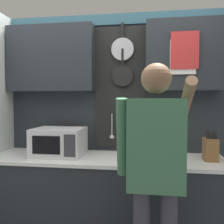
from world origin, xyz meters
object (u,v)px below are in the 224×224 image
knife_block (210,149)px  person (156,163)px  microwave (59,142)px  utensil_crock (148,149)px

knife_block → person: bearing=-131.2°
person → microwave: bearing=148.1°
utensil_crock → person: bearing=-84.9°
utensil_crock → knife_block: bearing=-0.1°
person → utensil_crock: bearing=95.1°
knife_block → utensil_crock: (-0.54, 0.00, -0.02)m
microwave → utensil_crock: utensil_crock is taller
microwave → utensil_crock: size_ratio=1.34×
knife_block → microwave: bearing=-180.0°
utensil_crock → microwave: bearing=-179.9°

